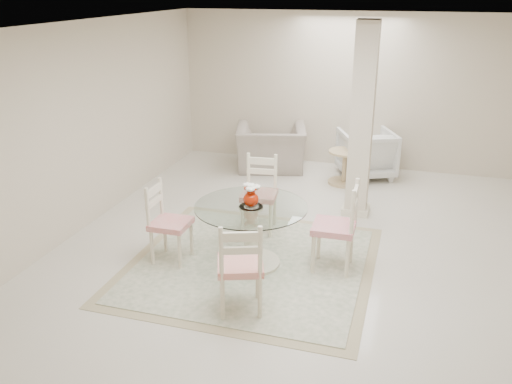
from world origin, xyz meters
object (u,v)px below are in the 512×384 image
(column, at_px, (362,122))
(dining_table, at_px, (251,235))
(red_vase, at_px, (251,195))
(dining_chair_west, at_px, (165,217))
(dining_chair_east, at_px, (341,221))
(armchair_white, at_px, (366,153))
(recliner_taupe, at_px, (271,148))
(dining_chair_north, at_px, (260,188))
(dining_chair_south, at_px, (240,261))
(side_table, at_px, (344,168))

(column, distance_m, dining_table, 2.38)
(red_vase, height_order, dining_chair_west, dining_chair_west)
(dining_chair_east, height_order, armchair_white, dining_chair_east)
(recliner_taupe, height_order, armchair_white, armchair_white)
(dining_table, bearing_deg, red_vase, -18.43)
(dining_chair_east, height_order, recliner_taupe, dining_chair_east)
(dining_chair_north, bearing_deg, column, 32.07)
(dining_chair_west, xyz_separation_m, armchair_white, (1.96, 3.77, -0.16))
(dining_chair_north, bearing_deg, armchair_white, 60.22)
(dining_chair_west, distance_m, recliner_taupe, 3.69)
(dining_chair_west, bearing_deg, dining_table, -80.19)
(column, height_order, red_vase, column)
(dining_chair_south, xyz_separation_m, side_table, (0.45, 4.12, -0.33))
(dining_table, relative_size, side_table, 2.30)
(column, distance_m, side_table, 1.64)
(dining_chair_north, xyz_separation_m, dining_chair_west, (-0.82, -1.18, -0.03))
(dining_chair_east, distance_m, recliner_taupe, 3.74)
(dining_table, distance_m, dining_chair_east, 1.05)
(column, height_order, dining_chair_west, column)
(recliner_taupe, bearing_deg, dining_chair_east, 102.52)
(side_table, bearing_deg, dining_chair_east, -83.13)
(dining_chair_south, bearing_deg, dining_table, -98.66)
(dining_chair_west, height_order, armchair_white, dining_chair_west)
(red_vase, bearing_deg, dining_chair_south, -78.66)
(dining_chair_north, relative_size, dining_chair_west, 1.04)
(dining_chair_west, height_order, dining_chair_south, dining_chair_south)
(dining_chair_north, relative_size, side_table, 1.99)
(dining_chair_east, distance_m, dining_chair_north, 1.45)
(dining_chair_east, height_order, side_table, dining_chair_east)
(red_vase, bearing_deg, recliner_taupe, 101.50)
(dining_chair_east, relative_size, dining_chair_south, 1.05)
(dining_table, height_order, side_table, dining_table)
(dining_chair_west, distance_m, dining_chair_south, 1.46)
(column, height_order, side_table, column)
(dining_table, xyz_separation_m, side_table, (0.66, 3.12, -0.12))
(dining_chair_west, height_order, side_table, dining_chair_west)
(column, bearing_deg, red_vase, -117.30)
(red_vase, relative_size, recliner_taupe, 0.23)
(dining_chair_south, bearing_deg, armchair_white, -119.35)
(dining_chair_east, relative_size, dining_chair_north, 1.05)
(red_vase, bearing_deg, column, 62.70)
(armchair_white, distance_m, side_table, 0.58)
(column, bearing_deg, side_table, 106.14)
(dining_chair_south, xyz_separation_m, armchair_white, (0.75, 4.59, -0.19))
(dining_chair_south, bearing_deg, dining_chair_west, -54.45)
(column, relative_size, dining_chair_north, 2.40)
(red_vase, relative_size, dining_chair_east, 0.23)
(column, xyz_separation_m, armchair_white, (-0.04, 1.66, -0.94))
(dining_chair_north, relative_size, recliner_taupe, 0.94)
(dining_chair_north, distance_m, dining_chair_south, 2.04)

